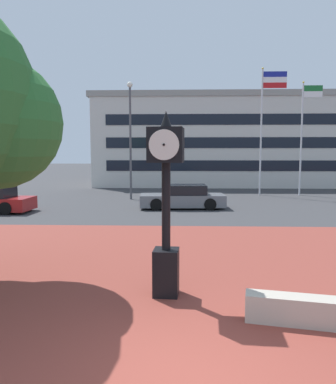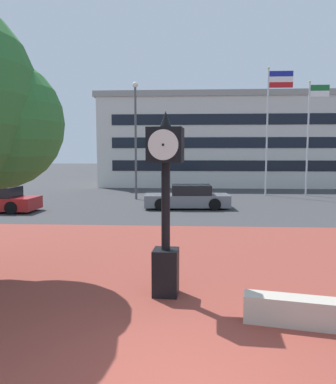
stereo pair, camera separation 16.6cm
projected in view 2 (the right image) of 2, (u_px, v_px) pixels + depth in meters
plaza_brick_paving at (182, 293)px, 7.98m from camera, size 44.00×14.69×0.01m
street_clock at (166, 198)px, 7.67m from camera, size 0.75×0.82×3.85m
car_street_mid at (188, 198)px, 20.14m from camera, size 4.65×2.01×1.28m
flagpole_primary at (271, 119)px, 25.88m from camera, size 1.75×0.14×8.91m
flagpole_secondary at (310, 130)px, 25.81m from camera, size 1.41×0.14×7.95m
civic_building at (245, 141)px, 35.98m from camera, size 27.20×10.56×8.22m
street_lamp_post at (136, 129)px, 23.70m from camera, size 0.36×0.36×7.48m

